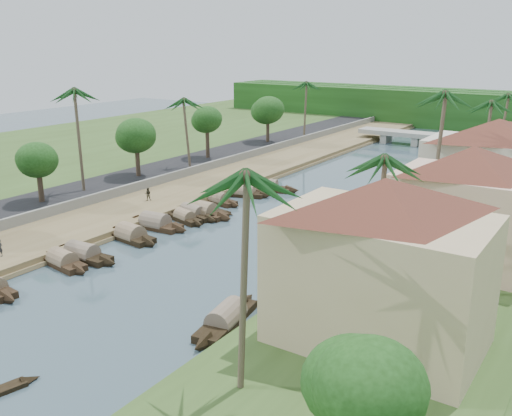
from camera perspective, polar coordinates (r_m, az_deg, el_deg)
The scene contains 42 objects.
ground at distance 47.67m, azimuth -9.04°, elevation -6.99°, with size 220.00×220.00×0.00m, color #3D525C.
left_bank at distance 71.77m, azimuth -7.76°, elevation 1.45°, with size 10.00×180.00×0.80m, color brown.
right_bank at distance 56.06m, azimuth 20.35°, elevation -3.56°, with size 16.00×180.00×1.20m, color #334C1E.
road at distance 77.43m, azimuth -12.52°, elevation 2.54°, with size 8.00×180.00×1.40m, color black.
retaining_wall at distance 74.30m, azimuth -10.24°, elevation 2.61°, with size 0.40×180.00×1.10m, color gray.
far_left_fill at distance 97.93m, azimuth -23.44°, elevation 4.43°, with size 45.00×220.00×1.35m, color #334C1E.
treeline at distance 136.05m, azimuth 20.89°, elevation 9.15°, with size 120.00×14.00×8.00m.
bridge at distance 109.46m, azimuth 17.35°, elevation 6.74°, with size 28.00×4.00×2.40m.
building_near at distance 34.18m, azimuth 12.35°, elevation -5.24°, with size 14.85×14.85×10.20m.
building_mid at distance 48.63m, azimuth 20.42°, elevation 0.30°, with size 14.11×14.11×9.70m.
building_far at distance 62.12m, azimuth 22.66°, elevation 3.65°, with size 15.59×15.59×10.20m.
sampan_3 at distance 53.30m, azimuth -16.98°, elevation -4.47°, with size 8.36×2.19×2.23m.
sampan_4 at distance 52.23m, azimuth -18.77°, elevation -5.08°, with size 7.40×2.56×2.08m.
sampan_5 at distance 57.09m, azimuth -12.42°, elevation -2.72°, with size 7.74×2.76×2.40m.
sampan_6 at distance 60.17m, azimuth -10.06°, elevation -1.59°, with size 8.41×2.61×2.44m.
sampan_7 at distance 61.90m, azimuth -7.16°, elevation -0.97°, with size 6.64×3.02×1.80m.
sampan_8 at distance 63.56m, azimuth -5.34°, elevation -0.43°, with size 8.21×2.39×2.49m.
sampan_9 at distance 63.33m, azimuth -6.37°, elevation -0.53°, with size 7.98×2.75×2.01m.
sampan_10 at distance 68.35m, azimuth -3.89°, elevation 0.81°, with size 7.36×2.36×2.02m.
sampan_11 at distance 71.23m, azimuth -1.14°, elevation 1.49°, with size 7.02×3.44×2.01m.
sampan_12 at distance 74.07m, azimuth 0.87°, elevation 2.08°, with size 9.62×4.18×2.25m.
sampan_13 at distance 73.28m, azimuth -0.47°, elevation 1.92°, with size 7.00×1.92×1.94m.
sampan_14 at distance 39.88m, azimuth -3.01°, elevation -11.02°, with size 3.15×9.16×2.18m.
sampan_15 at distance 46.19m, azimuth 4.78°, elevation -7.07°, with size 2.92×6.64×1.81m.
sampan_16 at distance 64.19m, azimuth 13.47°, elevation -0.66°, with size 3.45×7.76×1.91m.
canoe_1 at distance 54.20m, azimuth -17.04°, elevation -4.48°, with size 5.57×1.27×0.89m.
canoe_2 at distance 65.12m, azimuth -3.84°, elevation -0.27°, with size 5.02×1.52×0.72m.
palm_0 at distance 26.92m, azimuth -1.57°, elevation 2.79°, with size 3.20×3.20×13.09m.
palm_1 at distance 39.96m, azimuth 12.31°, elevation 4.62°, with size 3.20×3.20×11.45m.
palm_2 at distance 55.78m, azimuth 18.08°, elevation 10.50°, with size 3.20×3.20×14.50m.
palm_3 at distance 70.95m, azimuth 22.30°, elevation 9.56°, with size 3.20×3.20×12.39m.
palm_5 at distance 69.87m, azimuth -17.63°, elevation 10.93°, with size 3.20×3.20×13.45m.
palm_6 at distance 80.71m, azimuth -6.92°, elevation 10.54°, with size 3.20×3.20×11.01m.
palm_7 at distance 90.41m, azimuth 23.61°, elevation 10.17°, with size 3.20×3.20×11.61m.
palm_8 at distance 105.52m, azimuth 4.97°, elevation 12.24°, with size 3.20×3.20×11.54m.
tree_2 at distance 67.29m, azimuth -21.00°, elevation 4.42°, with size 4.45×4.45×6.54m.
tree_3 at distance 76.72m, azimuth -11.89°, elevation 7.02°, with size 5.21×5.21×7.51m.
tree_4 at distance 87.65m, azimuth -4.92°, elevation 8.71°, with size 4.49×4.49×7.65m.
tree_5 at distance 101.61m, azimuth 1.19°, elevation 9.70°, with size 5.52×5.52×7.80m.
tree_7 at distance 23.34m, azimuth 10.77°, elevation -17.11°, with size 4.43×4.43×6.72m.
person_near at distance 54.04m, azimuth -24.24°, elevation -3.65°, with size 0.56×0.37×1.53m, color #222329.
person_far at distance 67.64m, azimuth -10.76°, elevation 1.38°, with size 0.73×0.57×1.49m, color #312F22.
Camera 1 is at (30.08, -31.85, 18.80)m, focal length 40.00 mm.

